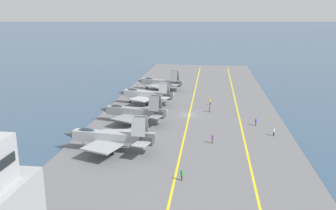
# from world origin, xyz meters

# --- Properties ---
(ground_plane) EXTENTS (2000.00, 2000.00, 0.00)m
(ground_plane) POSITION_xyz_m (0.00, 0.00, 0.00)
(ground_plane) COLOR #334C66
(carrier_deck) EXTENTS (173.37, 43.59, 0.40)m
(carrier_deck) POSITION_xyz_m (0.00, 0.00, 0.20)
(carrier_deck) COLOR slate
(carrier_deck) RESTS_ON ground
(deck_stripe_foul_line) EXTENTS (156.03, 1.39, 0.01)m
(deck_stripe_foul_line) POSITION_xyz_m (0.00, -11.99, 0.40)
(deck_stripe_foul_line) COLOR yellow
(deck_stripe_foul_line) RESTS_ON carrier_deck
(deck_stripe_centerline) EXTENTS (156.03, 0.36, 0.01)m
(deck_stripe_centerline) POSITION_xyz_m (0.00, 0.00, 0.40)
(deck_stripe_centerline) COLOR yellow
(deck_stripe_centerline) RESTS_ON carrier_deck
(parked_jet_nearest) EXTENTS (13.07, 17.23, 6.96)m
(parked_jet_nearest) POSITION_xyz_m (-25.39, 12.84, 3.18)
(parked_jet_nearest) COLOR #93999E
(parked_jet_nearest) RESTS_ON carrier_deck
(parked_jet_second) EXTENTS (12.58, 16.08, 6.80)m
(parked_jet_second) POSITION_xyz_m (-8.03, 12.33, 3.05)
(parked_jet_second) COLOR gray
(parked_jet_second) RESTS_ON carrier_deck
(parked_jet_third) EXTENTS (11.82, 15.94, 6.31)m
(parked_jet_third) POSITION_xyz_m (8.94, 12.55, 3.18)
(parked_jet_third) COLOR #A8AAAF
(parked_jet_third) RESTS_ON carrier_deck
(parked_jet_fourth) EXTENTS (12.03, 15.59, 6.72)m
(parked_jet_fourth) POSITION_xyz_m (28.00, 11.40, 2.91)
(parked_jet_fourth) COLOR gray
(parked_jet_fourth) RESTS_ON carrier_deck
(crew_green_vest) EXTENTS (0.46, 0.45, 1.77)m
(crew_green_vest) POSITION_xyz_m (-35.29, -1.08, 1.37)
(crew_green_vest) COLOR #383328
(crew_green_vest) RESTS_ON carrier_deck
(crew_purple_vest) EXTENTS (0.27, 0.39, 1.79)m
(crew_purple_vest) POSITION_xyz_m (-18.96, -5.61, 1.38)
(crew_purple_vest) COLOR #4C473D
(crew_purple_vest) RESTS_ON carrier_deck
(crew_blue_vest) EXTENTS (0.45, 0.45, 1.76)m
(crew_blue_vest) POSITION_xyz_m (-6.84, -15.16, 1.37)
(crew_blue_vest) COLOR #4C473D
(crew_blue_vest) RESTS_ON carrier_deck
(crew_brown_vest) EXTENTS (0.43, 0.35, 1.78)m
(crew_brown_vest) POSITION_xyz_m (3.24, -4.89, 1.38)
(crew_brown_vest) COLOR #383328
(crew_brown_vest) RESTS_ON carrier_deck
(crew_white_vest) EXTENTS (0.43, 0.35, 1.73)m
(crew_white_vest) POSITION_xyz_m (-13.18, -18.04, 1.35)
(crew_white_vest) COLOR #232328
(crew_white_vest) RESTS_ON carrier_deck
(crew_yellow_vest) EXTENTS (0.30, 0.41, 1.76)m
(crew_yellow_vest) POSITION_xyz_m (10.34, -5.05, 1.36)
(crew_yellow_vest) COLOR #232328
(crew_yellow_vest) RESTS_ON carrier_deck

